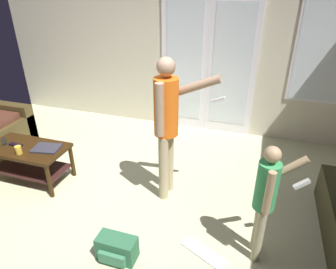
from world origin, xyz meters
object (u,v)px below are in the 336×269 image
(coffee_table, at_px, (28,156))
(tv_remote_black, at_px, (16,145))
(laptop_closed, at_px, (47,148))
(cup_near_edge, at_px, (18,150))
(loose_keyboard, at_px, (203,253))
(backpack, at_px, (117,249))
(dvd_remote_slim, at_px, (4,142))
(person_child, at_px, (266,195))
(person_adult, at_px, (168,119))

(coffee_table, bearing_deg, tv_remote_black, -175.91)
(laptop_closed, height_order, cup_near_edge, cup_near_edge)
(coffee_table, xyz_separation_m, loose_keyboard, (2.30, -0.49, -0.33))
(coffee_table, height_order, backpack, coffee_table)
(dvd_remote_slim, bearing_deg, person_child, 37.74)
(backpack, xyz_separation_m, tv_remote_black, (-1.71, 0.77, 0.36))
(coffee_table, bearing_deg, backpack, -26.36)
(laptop_closed, bearing_deg, tv_remote_black, 175.51)
(backpack, relative_size, tv_remote_black, 2.11)
(cup_near_edge, height_order, dvd_remote_slim, cup_near_edge)
(person_child, xyz_separation_m, loose_keyboard, (-0.46, -0.15, -0.67))
(tv_remote_black, bearing_deg, coffee_table, 4.27)
(person_child, distance_m, cup_near_edge, 2.74)
(person_adult, distance_m, dvd_remote_slim, 2.12)
(loose_keyboard, bearing_deg, dvd_remote_slim, 169.18)
(person_adult, xyz_separation_m, person_child, (1.05, -0.60, -0.29))
(coffee_table, xyz_separation_m, laptop_closed, (0.27, 0.03, 0.14))
(coffee_table, bearing_deg, loose_keyboard, -12.07)
(person_adult, relative_size, backpack, 4.49)
(person_child, bearing_deg, person_adult, 150.20)
(person_child, bearing_deg, laptop_closed, 171.36)
(person_child, relative_size, dvd_remote_slim, 6.69)
(backpack, bearing_deg, dvd_remote_slim, 157.48)
(person_adult, xyz_separation_m, loose_keyboard, (0.59, -0.75, -0.96))
(person_adult, relative_size, person_child, 1.41)
(laptop_closed, relative_size, tv_remote_black, 1.82)
(tv_remote_black, bearing_deg, laptop_closed, 6.14)
(person_child, distance_m, backpack, 1.39)
(backpack, height_order, laptop_closed, laptop_closed)
(loose_keyboard, height_order, laptop_closed, laptop_closed)
(loose_keyboard, relative_size, tv_remote_black, 2.66)
(coffee_table, height_order, cup_near_edge, cup_near_edge)
(backpack, bearing_deg, person_child, 19.84)
(coffee_table, distance_m, loose_keyboard, 2.38)
(person_adult, bearing_deg, coffee_table, -171.52)
(backpack, distance_m, dvd_remote_slim, 2.09)
(loose_keyboard, xyz_separation_m, dvd_remote_slim, (-2.64, 0.50, 0.46))
(person_adult, xyz_separation_m, dvd_remote_slim, (-2.05, -0.24, -0.49))
(coffee_table, xyz_separation_m, dvd_remote_slim, (-0.33, 0.01, 0.14))
(coffee_table, distance_m, person_adult, 1.84)
(coffee_table, relative_size, loose_keyboard, 2.15)
(cup_near_edge, bearing_deg, tv_remote_black, 141.26)
(person_adult, distance_m, laptop_closed, 1.54)
(person_child, distance_m, dvd_remote_slim, 3.12)
(person_adult, bearing_deg, tv_remote_black, -171.85)
(person_child, height_order, cup_near_edge, person_child)
(coffee_table, xyz_separation_m, person_adult, (1.71, 0.26, 0.63))
(person_adult, height_order, tv_remote_black, person_adult)
(coffee_table, distance_m, tv_remote_black, 0.20)
(cup_near_edge, height_order, tv_remote_black, cup_near_edge)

